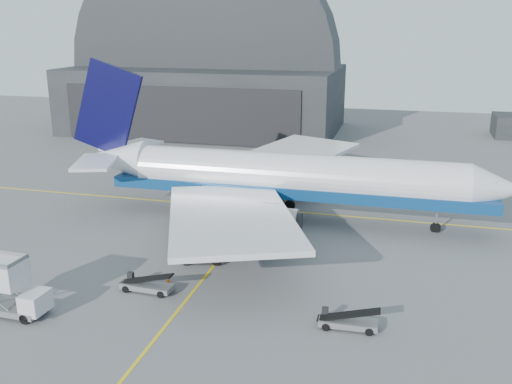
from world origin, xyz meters
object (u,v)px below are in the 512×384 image
(airliner, at_px, (279,177))
(catering_truck, at_px, (5,287))
(belt_loader_a, at_px, (146,285))
(belt_loader_b, at_px, (347,322))
(pushback_tug, at_px, (204,254))

(airliner, bearing_deg, catering_truck, -120.04)
(airliner, relative_size, belt_loader_a, 10.69)
(airliner, relative_size, belt_loader_b, 11.01)
(catering_truck, distance_m, belt_loader_b, 24.46)
(airliner, height_order, catering_truck, airliner)
(airliner, bearing_deg, pushback_tug, -107.17)
(catering_truck, xyz_separation_m, belt_loader_a, (8.24, 5.73, -1.54))
(pushback_tug, xyz_separation_m, belt_loader_b, (13.45, -8.41, -0.15))
(catering_truck, distance_m, belt_loader_a, 10.15)
(airliner, height_order, belt_loader_b, airliner)
(airliner, relative_size, pushback_tug, 11.53)
(airliner, distance_m, belt_loader_b, 23.49)
(airliner, distance_m, belt_loader_a, 20.81)
(catering_truck, relative_size, belt_loader_b, 1.39)
(catering_truck, height_order, pushback_tug, catering_truck)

